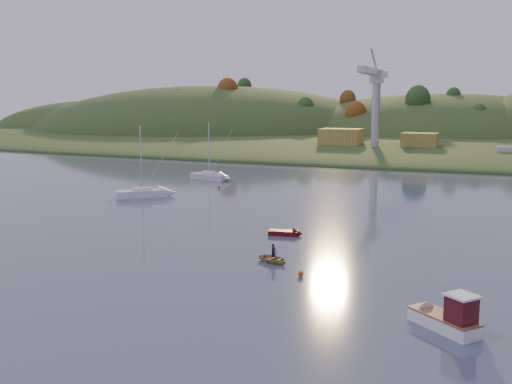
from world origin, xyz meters
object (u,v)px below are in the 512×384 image
at_px(sailboat_far, 209,176).
at_px(red_tender, 290,233).
at_px(canoe, 273,259).
at_px(sailboat_near, 142,193).
at_px(fishing_boat, 440,315).

height_order(sailboat_far, red_tender, sailboat_far).
bearing_deg(red_tender, canoe, -88.26).
relative_size(sailboat_near, canoe, 3.56).
bearing_deg(red_tender, sailboat_near, 142.41).
relative_size(fishing_boat, red_tender, 1.40).
xyz_separation_m(canoe, red_tender, (-2.28, 10.44, -0.05)).
relative_size(fishing_boat, sailboat_far, 0.51).
relative_size(sailboat_far, red_tender, 2.75).
xyz_separation_m(fishing_boat, sailboat_far, (-46.89, 56.88, -0.07)).
bearing_deg(sailboat_far, fishing_boat, -38.50).
relative_size(sailboat_near, sailboat_far, 1.01).
bearing_deg(fishing_boat, sailboat_near, 1.14).
distance_m(fishing_boat, sailboat_near, 58.10).
distance_m(sailboat_near, red_tender, 32.73).
relative_size(fishing_boat, sailboat_near, 0.50).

